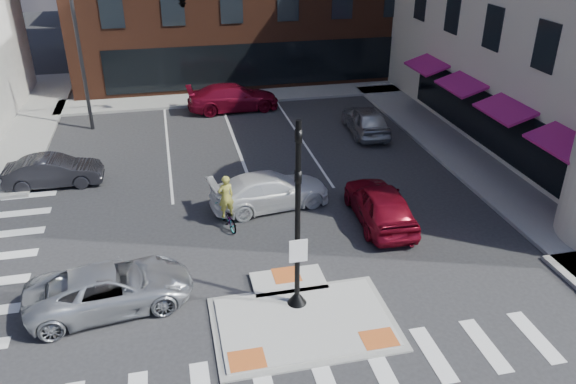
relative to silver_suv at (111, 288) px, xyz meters
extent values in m
plane|color=#28282B|center=(5.57, -1.64, -0.69)|extent=(120.00, 120.00, 0.00)
cube|color=gray|center=(5.57, -2.14, -0.66)|extent=(5.40, 3.60, 0.06)
cube|color=#A8A8A3|center=(5.57, -2.14, -0.63)|extent=(5.00, 3.20, 0.12)
cube|color=#A8A8A3|center=(5.57, -0.04, -0.63)|extent=(2.40, 1.40, 0.12)
cube|color=#C75923|center=(3.67, -3.34, -0.57)|extent=(1.00, 0.80, 0.01)
cube|color=#C75923|center=(7.47, -3.34, -0.57)|extent=(1.00, 0.80, 0.01)
cube|color=#C75923|center=(5.57, 0.26, -0.57)|extent=(0.90, 0.90, 0.01)
cube|color=gray|center=(-5.43, 18.36, -0.62)|extent=(3.00, 20.00, 0.15)
cube|color=gray|center=(16.37, 8.36, -0.62)|extent=(3.00, 24.00, 0.15)
cube|color=gray|center=(8.57, 20.36, -0.62)|extent=(26.00, 3.00, 0.15)
cube|color=black|center=(8.57, 21.36, 1.11)|extent=(20.00, 0.12, 2.80)
cube|color=black|center=(17.57, 8.36, 1.01)|extent=(0.12, 16.00, 2.60)
cube|color=#B11775|center=(16.87, 2.36, 2.36)|extent=(1.46, 3.00, 0.58)
cube|color=#B11775|center=(16.87, 8.36, 2.36)|extent=(1.46, 3.00, 0.58)
cube|color=#B11775|center=(16.87, 14.36, 2.36)|extent=(1.46, 3.00, 0.58)
cone|color=black|center=(5.57, -1.24, -0.35)|extent=(0.60, 0.60, 0.45)
cylinder|color=black|center=(5.57, -1.24, 2.51)|extent=(0.16, 0.16, 5.80)
cube|color=white|center=(5.57, -1.36, 1.41)|extent=(0.55, 0.04, 0.75)
imported|color=black|center=(5.57, -1.24, 4.61)|extent=(0.18, 0.22, 1.10)
imported|color=black|center=(5.57, -1.24, 3.41)|extent=(0.18, 0.22, 1.10)
cylinder|color=black|center=(-1.93, 16.36, 3.31)|extent=(0.20, 0.20, 8.00)
imported|color=silver|center=(0.00, 0.00, 0.00)|extent=(5.24, 2.93, 1.38)
imported|color=maroon|center=(9.94, 3.13, 0.11)|extent=(2.12, 4.79, 1.60)
imported|color=white|center=(6.02, 5.36, 0.03)|extent=(5.19, 2.71, 1.44)
imported|color=#27272C|center=(-2.93, 9.36, -0.01)|extent=(4.14, 1.48, 1.36)
imported|color=#ACAFB3|center=(12.69, 12.41, 0.08)|extent=(2.11, 4.64, 1.54)
imported|color=maroon|center=(6.19, 17.88, 0.10)|extent=(5.56, 2.46, 1.59)
imported|color=#3F3F44|center=(4.07, 4.07, -0.24)|extent=(0.99, 1.80, 0.89)
imported|color=gold|center=(4.07, 4.07, 0.61)|extent=(0.71, 0.55, 1.71)
camera|label=1|loc=(2.24, -14.79, 10.42)|focal=35.00mm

